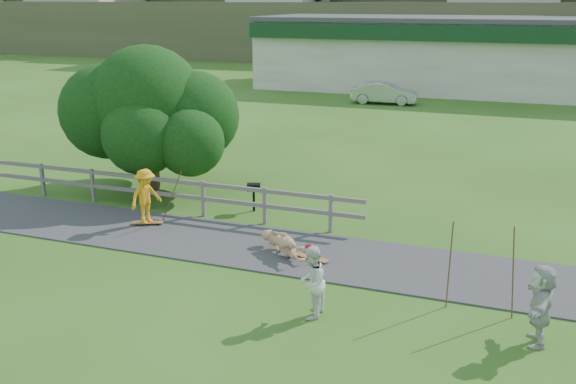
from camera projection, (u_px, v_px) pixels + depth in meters
name	position (u px, v px, depth m)	size (l,w,h in m)	color
ground	(214.00, 266.00, 15.81)	(260.00, 260.00, 0.00)	#315B1A
path	(239.00, 244.00, 17.15)	(34.00, 3.00, 0.04)	#323234
fence	(129.00, 185.00, 20.11)	(15.05, 0.10, 1.10)	#5F5B54
strip_mall	(489.00, 54.00, 45.05)	(32.50, 10.75, 5.10)	beige
skater_rider	(146.00, 199.00, 18.36)	(1.03, 0.59, 1.60)	#F7A517
skater_fallen	(283.00, 244.00, 16.34)	(1.74, 0.42, 0.64)	tan
spectator_a	(311.00, 282.00, 13.06)	(0.75, 0.58, 1.54)	white
spectator_d	(541.00, 305.00, 12.03)	(1.49, 0.47, 1.61)	beige
car_silver	(384.00, 93.00, 40.03)	(1.42, 4.07, 1.34)	#B3B5BB
tree	(149.00, 135.00, 21.71)	(6.13, 6.13, 3.74)	black
bbq	(254.00, 197.00, 19.76)	(0.40, 0.31, 0.87)	black
longboard_rider	(148.00, 224.00, 18.58)	(0.89, 0.22, 0.10)	brown
longboard_fallen	(312.00, 259.00, 16.06)	(0.92, 0.22, 0.10)	brown
helmet	(310.00, 249.00, 16.51)	(0.27, 0.27, 0.27)	maroon
pole_rider	(171.00, 195.00, 18.49)	(0.03, 0.03, 1.77)	brown
pole_spec_left	(450.00, 265.00, 13.40)	(0.03, 0.03, 1.94)	brown
pole_spec_right	(513.00, 273.00, 12.95)	(0.03, 0.03, 1.99)	brown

